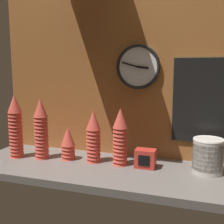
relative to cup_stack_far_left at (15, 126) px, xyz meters
The scene contains 11 objects.
ground_plane 0.63m from the cup_stack_far_left, ahead, with size 1.60×0.56×0.04m, color slate.
wall_tiled_back 0.73m from the cup_stack_far_left, 25.11° to the left, with size 1.60×0.03×1.05m.
cup_stack_far_left is the anchor object (origin of this frame).
cup_stack_center 0.50m from the cup_stack_far_left, ahead, with size 0.09×0.09×0.31m.
cup_stack_center_right 0.66m from the cup_stack_far_left, ahead, with size 0.09×0.09×0.33m.
cup_stack_left 0.17m from the cup_stack_far_left, 10.07° to the left, with size 0.09×0.09×0.37m.
cup_stack_center_left 0.35m from the cup_stack_far_left, 10.72° to the left, with size 0.09×0.09×0.20m.
bowl_stack_far_right 1.14m from the cup_stack_far_left, ahead, with size 0.16×0.16×0.19m.
wall_clock 0.84m from the cup_stack_far_left, 19.16° to the left, with size 0.27×0.03×0.27m.
menu_board 1.13m from the cup_stack_far_left, 13.24° to the left, with size 0.35×0.01×0.51m.
napkin_dispenser 0.82m from the cup_stack_far_left, ahead, with size 0.11×0.08×0.10m.
Camera 1 is at (0.51, -1.44, 0.55)m, focal length 45.00 mm.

